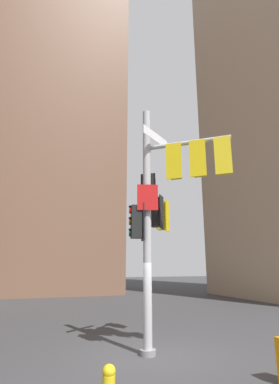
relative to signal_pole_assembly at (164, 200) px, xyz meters
name	(u,v)px	position (x,y,z in m)	size (l,w,h in m)	color
ground	(148,356)	(-0.54, 0.06, -4.43)	(120.00, 120.00, 0.00)	#38383A
building_mid_block	(58,99)	(-2.34, 23.60, 16.71)	(12.76, 12.76, 42.26)	brown
signal_pole_assembly	(164,200)	(0.00, 0.00, 0.00)	(2.67, 3.57, 7.44)	#B2B2B5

